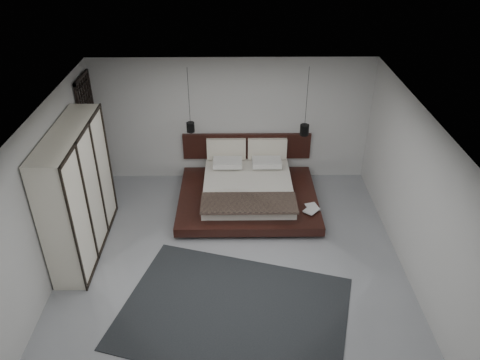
{
  "coord_description": "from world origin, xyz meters",
  "views": [
    {
      "loc": [
        0.06,
        -6.4,
        5.6
      ],
      "look_at": [
        0.14,
        1.2,
        0.97
      ],
      "focal_mm": 35.0,
      "sensor_mm": 36.0,
      "label": 1
    }
  ],
  "objects_px": {
    "bed": "(248,190)",
    "pendant_right": "(304,130)",
    "lattice_screen": "(92,136)",
    "pendant_left": "(191,127)",
    "rug": "(234,312)",
    "wardrobe": "(78,193)"
  },
  "relations": [
    {
      "from": "pendant_right",
      "to": "pendant_left",
      "type": "bearing_deg",
      "value": 180.0
    },
    {
      "from": "pendant_right",
      "to": "rug",
      "type": "xyz_separation_m",
      "value": [
        -1.47,
        -3.57,
        -1.46
      ]
    },
    {
      "from": "pendant_right",
      "to": "wardrobe",
      "type": "bearing_deg",
      "value": -155.73
    },
    {
      "from": "lattice_screen",
      "to": "pendant_left",
      "type": "bearing_deg",
      "value": -2.4
    },
    {
      "from": "pendant_left",
      "to": "rug",
      "type": "bearing_deg",
      "value": -76.15
    },
    {
      "from": "pendant_left",
      "to": "pendant_right",
      "type": "height_order",
      "value": "same"
    },
    {
      "from": "lattice_screen",
      "to": "pendant_right",
      "type": "distance_m",
      "value": 4.44
    },
    {
      "from": "pendant_right",
      "to": "wardrobe",
      "type": "distance_m",
      "value": 4.6
    },
    {
      "from": "wardrobe",
      "to": "pendant_left",
      "type": "bearing_deg",
      "value": 45.75
    },
    {
      "from": "rug",
      "to": "pendant_right",
      "type": "bearing_deg",
      "value": 67.69
    },
    {
      "from": "pendant_left",
      "to": "pendant_right",
      "type": "relative_size",
      "value": 0.94
    },
    {
      "from": "bed",
      "to": "pendant_right",
      "type": "bearing_deg",
      "value": 21.31
    },
    {
      "from": "bed",
      "to": "wardrobe",
      "type": "height_order",
      "value": "wardrobe"
    },
    {
      "from": "lattice_screen",
      "to": "rug",
      "type": "xyz_separation_m",
      "value": [
        2.97,
        -3.66,
        -1.29
      ]
    },
    {
      "from": "lattice_screen",
      "to": "pendant_right",
      "type": "height_order",
      "value": "pendant_right"
    },
    {
      "from": "pendant_right",
      "to": "lattice_screen",
      "type": "bearing_deg",
      "value": 178.87
    },
    {
      "from": "bed",
      "to": "pendant_left",
      "type": "distance_m",
      "value": 1.78
    },
    {
      "from": "bed",
      "to": "rug",
      "type": "distance_m",
      "value": 3.14
    },
    {
      "from": "lattice_screen",
      "to": "pendant_left",
      "type": "height_order",
      "value": "pendant_left"
    },
    {
      "from": "bed",
      "to": "pendant_left",
      "type": "xyz_separation_m",
      "value": [
        -1.17,
        0.46,
        1.25
      ]
    },
    {
      "from": "lattice_screen",
      "to": "pendant_left",
      "type": "distance_m",
      "value": 2.11
    },
    {
      "from": "lattice_screen",
      "to": "rug",
      "type": "distance_m",
      "value": 4.89
    }
  ]
}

